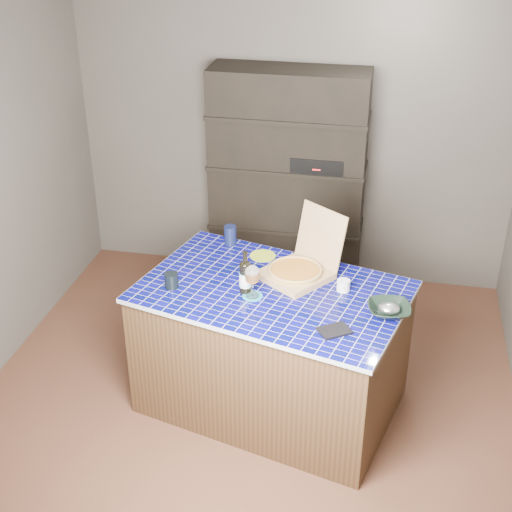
% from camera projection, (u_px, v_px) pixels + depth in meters
% --- Properties ---
extents(room, '(3.50, 3.50, 3.50)m').
position_uv_depth(room, '(246.00, 227.00, 4.15)').
color(room, '#503122').
rests_on(room, ground).
extents(shelving_unit, '(1.20, 0.41, 1.80)m').
position_uv_depth(shelving_unit, '(288.00, 182.00, 5.63)').
color(shelving_unit, black).
rests_on(shelving_unit, floor).
extents(kitchen_island, '(1.77, 1.35, 0.86)m').
position_uv_depth(kitchen_island, '(272.00, 348.00, 4.48)').
color(kitchen_island, '#46301B').
rests_on(kitchen_island, floor).
extents(pizza_box, '(0.55, 0.57, 0.40)m').
position_uv_depth(pizza_box, '(298.00, 269.00, 4.39)').
color(pizza_box, '#9D7750').
rests_on(pizza_box, kitchen_island).
extents(mead_bottle, '(0.07, 0.07, 0.28)m').
position_uv_depth(mead_bottle, '(245.00, 277.00, 4.20)').
color(mead_bottle, black).
rests_on(mead_bottle, kitchen_island).
extents(teal_trivet, '(0.12, 0.12, 0.01)m').
position_uv_depth(teal_trivet, '(252.00, 296.00, 4.21)').
color(teal_trivet, teal).
rests_on(teal_trivet, kitchen_island).
extents(wine_glass, '(0.09, 0.09, 0.20)m').
position_uv_depth(wine_glass, '(252.00, 275.00, 4.14)').
color(wine_glass, white).
rests_on(wine_glass, teal_trivet).
extents(tumbler, '(0.08, 0.08, 0.09)m').
position_uv_depth(tumbler, '(171.00, 280.00, 4.28)').
color(tumbler, black).
rests_on(tumbler, kitchen_island).
extents(dvd_case, '(0.21, 0.20, 0.01)m').
position_uv_depth(dvd_case, '(334.00, 331.00, 3.89)').
color(dvd_case, black).
rests_on(dvd_case, kitchen_island).
extents(bowl, '(0.28, 0.28, 0.06)m').
position_uv_depth(bowl, '(389.00, 310.00, 4.03)').
color(bowl, black).
rests_on(bowl, kitchen_island).
extents(foil_contents, '(0.12, 0.10, 0.06)m').
position_uv_depth(foil_contents, '(389.00, 308.00, 4.02)').
color(foil_contents, silver).
rests_on(foil_contents, bowl).
extents(white_jar, '(0.08, 0.08, 0.07)m').
position_uv_depth(white_jar, '(343.00, 285.00, 4.25)').
color(white_jar, white).
rests_on(white_jar, kitchen_island).
extents(navy_cup, '(0.08, 0.08, 0.13)m').
position_uv_depth(navy_cup, '(230.00, 235.00, 4.77)').
color(navy_cup, black).
rests_on(navy_cup, kitchen_island).
extents(green_trivet, '(0.17, 0.17, 0.01)m').
position_uv_depth(green_trivet, '(263.00, 256.00, 4.64)').
color(green_trivet, '#9CB927').
rests_on(green_trivet, kitchen_island).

